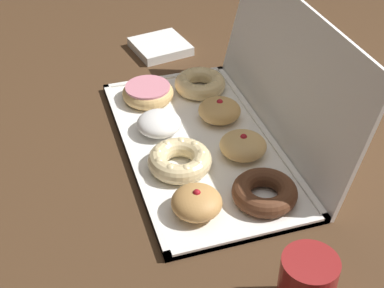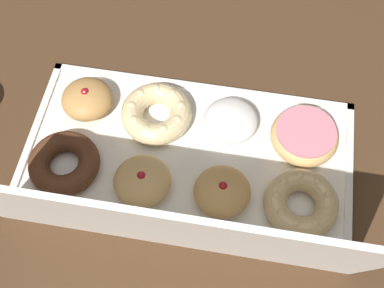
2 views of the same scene
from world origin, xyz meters
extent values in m
plane|color=#4C331E|center=(0.00, 0.00, 0.00)|extent=(3.00, 3.00, 0.00)
cube|color=white|center=(0.00, 0.00, 0.01)|extent=(0.55, 0.29, 0.01)
cube|color=white|center=(0.00, -0.14, 0.01)|extent=(0.55, 0.01, 0.01)
cube|color=white|center=(0.00, 0.14, 0.01)|extent=(0.55, 0.01, 0.01)
cube|color=white|center=(-0.27, 0.00, 0.01)|extent=(0.01, 0.29, 0.01)
cube|color=white|center=(0.27, 0.00, 0.01)|extent=(0.01, 0.29, 0.01)
cube|color=white|center=(0.00, 0.18, 0.14)|extent=(0.55, 0.07, 0.27)
torus|color=#E5B770|center=(-0.19, -0.06, 0.03)|extent=(0.11, 0.11, 0.03)
cylinder|color=pink|center=(-0.19, -0.06, 0.04)|extent=(0.10, 0.10, 0.01)
ellipsoid|color=white|center=(-0.06, -0.07, 0.03)|extent=(0.09, 0.09, 0.04)
torus|color=beige|center=(0.06, -0.06, 0.03)|extent=(0.12, 0.12, 0.04)
sphere|color=beige|center=(0.11, -0.06, 0.04)|extent=(0.02, 0.02, 0.02)
sphere|color=beige|center=(0.10, -0.03, 0.04)|extent=(0.02, 0.02, 0.02)
sphere|color=beige|center=(0.07, -0.02, 0.04)|extent=(0.02, 0.02, 0.02)
sphere|color=beige|center=(0.04, -0.02, 0.04)|extent=(0.02, 0.02, 0.02)
sphere|color=beige|center=(0.03, -0.05, 0.04)|extent=(0.02, 0.02, 0.02)
sphere|color=beige|center=(0.03, -0.07, 0.04)|extent=(0.02, 0.02, 0.02)
sphere|color=beige|center=(0.04, -0.10, 0.04)|extent=(0.02, 0.02, 0.02)
sphere|color=beige|center=(0.07, -0.10, 0.04)|extent=(0.02, 0.02, 0.02)
sphere|color=beige|center=(0.10, -0.09, 0.04)|extent=(0.02, 0.02, 0.02)
ellipsoid|color=tan|center=(0.19, -0.07, 0.03)|extent=(0.09, 0.09, 0.05)
sphere|color=#B21923|center=(0.19, -0.07, 0.05)|extent=(0.01, 0.01, 0.01)
torus|color=#EACC8C|center=(-0.19, 0.06, 0.03)|extent=(0.12, 0.12, 0.04)
sphere|color=#EACC8C|center=(-0.15, 0.06, 0.04)|extent=(0.02, 0.02, 0.02)
sphere|color=#EACC8C|center=(-0.16, 0.09, 0.04)|extent=(0.02, 0.02, 0.02)
sphere|color=#EACC8C|center=(-0.18, 0.10, 0.04)|extent=(0.02, 0.02, 0.02)
sphere|color=#EACC8C|center=(-0.21, 0.10, 0.04)|extent=(0.02, 0.02, 0.02)
sphere|color=#EACC8C|center=(-0.23, 0.08, 0.04)|extent=(0.02, 0.02, 0.02)
sphere|color=#EACC8C|center=(-0.23, 0.05, 0.04)|extent=(0.02, 0.02, 0.02)
sphere|color=#EACC8C|center=(-0.21, 0.03, 0.04)|extent=(0.02, 0.02, 0.02)
sphere|color=#EACC8C|center=(-0.18, 0.02, 0.04)|extent=(0.02, 0.02, 0.02)
sphere|color=#EACC8C|center=(-0.16, 0.04, 0.04)|extent=(0.02, 0.02, 0.02)
ellipsoid|color=tan|center=(-0.07, 0.07, 0.03)|extent=(0.09, 0.09, 0.04)
sphere|color=#B21923|center=(-0.07, 0.07, 0.05)|extent=(0.01, 0.01, 0.01)
ellipsoid|color=#E5B770|center=(0.06, 0.07, 0.03)|extent=(0.09, 0.09, 0.04)
sphere|color=#B21923|center=(0.06, 0.07, 0.05)|extent=(0.01, 0.01, 0.01)
torus|color=#59331E|center=(0.19, 0.06, 0.03)|extent=(0.12, 0.12, 0.04)
cylinder|color=maroon|center=(0.42, 0.02, 0.05)|extent=(0.08, 0.08, 0.10)
cylinder|color=black|center=(0.42, 0.02, 0.10)|extent=(0.07, 0.07, 0.01)
cube|color=white|center=(-0.43, 0.03, 0.01)|extent=(0.15, 0.15, 0.02)
camera|label=1|loc=(0.85, -0.28, 0.69)|focal=51.80mm
camera|label=2|loc=(-0.07, 0.39, 0.76)|focal=47.48mm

